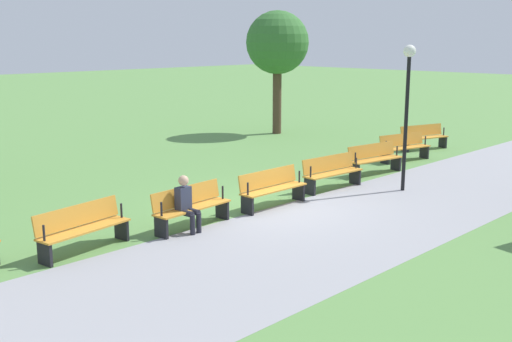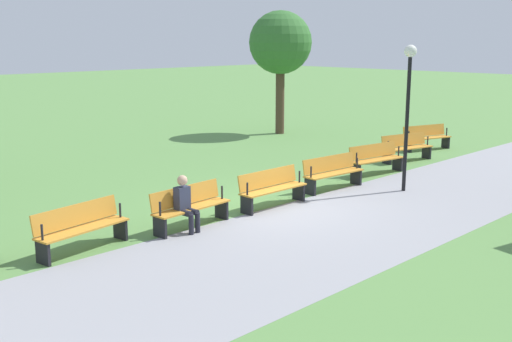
% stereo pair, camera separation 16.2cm
% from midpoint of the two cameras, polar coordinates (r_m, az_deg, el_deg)
% --- Properties ---
extents(ground_plane, '(120.00, 120.00, 0.00)m').
position_cam_midpoint_polar(ground_plane, '(15.02, 1.95, -3.33)').
color(ground_plane, '#5B8C47').
extents(path_paving, '(34.04, 4.29, 0.01)m').
position_cam_midpoint_polar(path_paving, '(13.71, 8.48, -4.98)').
color(path_paving, '#939399').
rests_on(path_paving, ground).
extents(bench_0, '(1.98, 1.02, 0.89)m').
position_cam_midpoint_polar(bench_0, '(23.50, 15.58, 3.05)').
color(bench_0, orange).
rests_on(bench_0, ground).
extents(bench_1, '(1.99, 0.89, 0.89)m').
position_cam_midpoint_polar(bench_1, '(21.16, 13.86, 2.18)').
color(bench_1, orange).
rests_on(bench_1, ground).
extents(bench_2, '(1.98, 0.76, 0.89)m').
position_cam_midpoint_polar(bench_2, '(18.92, 11.20, 1.16)').
color(bench_2, orange).
rests_on(bench_2, ground).
extents(bench_3, '(1.96, 0.62, 0.89)m').
position_cam_midpoint_polar(bench_3, '(16.82, 7.30, -0.06)').
color(bench_3, orange).
rests_on(bench_3, ground).
extents(bench_4, '(1.93, 0.47, 0.89)m').
position_cam_midpoint_polar(bench_4, '(14.95, 1.77, -1.51)').
color(bench_4, orange).
rests_on(bench_4, ground).
extents(bench_5, '(1.96, 0.62, 0.89)m').
position_cam_midpoint_polar(bench_5, '(13.40, -5.77, -3.18)').
color(bench_5, orange).
rests_on(bench_5, ground).
extents(bench_6, '(1.98, 0.76, 0.89)m').
position_cam_midpoint_polar(bench_6, '(12.32, -15.45, -4.95)').
color(bench_6, orange).
rests_on(bench_6, ground).
extents(person_seated, '(0.35, 0.54, 1.20)m').
position_cam_midpoint_polar(person_seated, '(13.09, -6.17, -2.85)').
color(person_seated, '#2D3347').
rests_on(person_seated, ground).
extents(tree_1, '(2.63, 2.63, 5.15)m').
position_cam_midpoint_polar(tree_1, '(26.39, 2.44, 11.63)').
color(tree_1, '#4C3828').
rests_on(tree_1, ground).
extents(lamp_post, '(0.32, 0.32, 3.84)m').
position_cam_midpoint_polar(lamp_post, '(16.67, 14.13, 7.24)').
color(lamp_post, black).
rests_on(lamp_post, ground).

